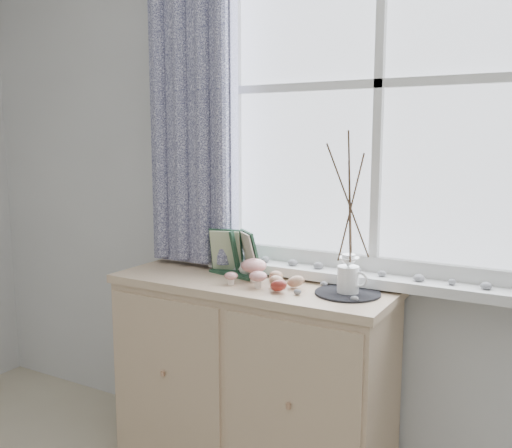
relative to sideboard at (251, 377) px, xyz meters
The scene contains 8 objects.
sideboard is the anchor object (origin of this frame).
botanical_book 0.54m from the sideboard, 162.10° to the left, with size 0.29×0.13×0.21m, color #1E3F2B, non-canonical shape.
toadstool_cluster 0.48m from the sideboard, 52.69° to the right, with size 0.18×0.16×0.10m.
wooden_eggs 0.48m from the sideboard, 11.34° to the right, with size 0.17×0.17×0.07m.
songbird_figurine 0.46m from the sideboard, 124.87° to the left, with size 0.12×0.06×0.06m, color white, non-canonical shape.
crocheted_doily 0.60m from the sideboard, ahead, with size 0.25×0.25×0.01m, color black.
twig_pitcher 0.89m from the sideboard, ahead, with size 0.23×0.23×0.62m.
sideboard_pebbles 0.53m from the sideboard, ahead, with size 0.33×0.23×0.02m.
Camera 1 is at (1.01, -0.24, 1.44)m, focal length 40.00 mm.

